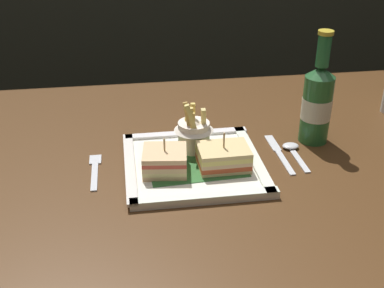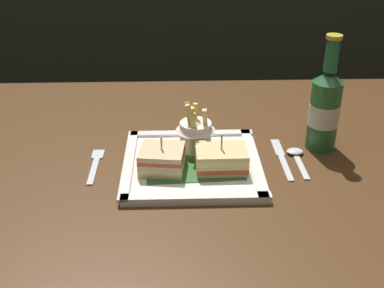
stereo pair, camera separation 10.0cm
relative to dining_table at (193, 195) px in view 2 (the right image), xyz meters
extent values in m
cube|color=#4C2F17|center=(0.00, 0.00, 0.08)|extent=(1.35, 0.87, 0.03)
cylinder|color=brown|center=(0.60, 0.36, -0.29)|extent=(0.06, 0.06, 0.71)
cube|color=white|center=(0.00, -0.05, 0.10)|extent=(0.27, 0.27, 0.01)
cube|color=#2D652D|center=(0.00, -0.05, 0.11)|extent=(0.20, 0.16, 0.00)
cube|color=white|center=(0.00, -0.17, 0.11)|extent=(0.27, 0.02, 0.01)
cube|color=white|center=(0.00, 0.08, 0.11)|extent=(0.27, 0.02, 0.01)
cube|color=white|center=(-0.13, -0.05, 0.11)|extent=(0.02, 0.27, 0.01)
cube|color=white|center=(0.12, -0.05, 0.11)|extent=(0.02, 0.27, 0.01)
cube|color=#DFB27D|center=(-0.06, -0.07, 0.11)|extent=(0.09, 0.09, 0.01)
cube|color=#E3CA83|center=(-0.06, -0.07, 0.12)|extent=(0.09, 0.09, 0.01)
cube|color=#DEB67E|center=(-0.06, -0.07, 0.13)|extent=(0.09, 0.09, 0.01)
cube|color=#C94D3B|center=(-0.06, -0.07, 0.14)|extent=(0.09, 0.09, 0.01)
cube|color=#E4B884|center=(-0.06, -0.07, 0.15)|extent=(0.09, 0.09, 0.01)
cylinder|color=tan|center=(-0.06, -0.07, 0.15)|extent=(0.00, 0.00, 0.07)
cube|color=#E2BB7E|center=(0.05, -0.07, 0.11)|extent=(0.10, 0.08, 0.01)
cube|color=#C94F2B|center=(0.05, -0.07, 0.12)|extent=(0.10, 0.08, 0.01)
cube|color=#E2B685|center=(0.05, -0.07, 0.13)|extent=(0.10, 0.08, 0.01)
cube|color=#EAD570|center=(0.05, -0.07, 0.14)|extent=(0.10, 0.08, 0.01)
cube|color=#DEC17F|center=(0.05, -0.07, 0.15)|extent=(0.10, 0.08, 0.01)
cylinder|color=tan|center=(0.05, -0.07, 0.15)|extent=(0.00, 0.00, 0.07)
cylinder|color=white|center=(0.01, 0.01, 0.14)|extent=(0.07, 0.07, 0.06)
cone|color=white|center=(0.01, 0.01, 0.17)|extent=(0.08, 0.08, 0.03)
cube|color=#E6CE74|center=(0.00, -0.01, 0.18)|extent=(0.02, 0.01, 0.07)
cube|color=#EDD780|center=(0.02, 0.00, 0.18)|extent=(0.01, 0.02, 0.06)
cube|color=#E5B553|center=(0.00, 0.00, 0.18)|extent=(0.01, 0.01, 0.06)
cube|color=#DFB45F|center=(-0.01, 0.00, 0.18)|extent=(0.02, 0.03, 0.07)
cube|color=#EBD476|center=(0.00, -0.02, 0.18)|extent=(0.03, 0.01, 0.08)
cube|color=#D8BB58|center=(-0.01, 0.02, 0.17)|extent=(0.02, 0.02, 0.06)
cube|color=#E6BE5B|center=(0.00, -0.01, 0.17)|extent=(0.01, 0.01, 0.06)
cube|color=#E0C25C|center=(0.01, 0.02, 0.18)|extent=(0.01, 0.01, 0.06)
cylinder|color=#276630|center=(0.27, 0.03, 0.17)|extent=(0.06, 0.06, 0.15)
cone|color=#2D6234|center=(0.27, 0.03, 0.26)|extent=(0.06, 0.06, 0.02)
cylinder|color=#226636|center=(0.27, 0.03, 0.30)|extent=(0.03, 0.03, 0.07)
cylinder|color=gold|center=(0.27, 0.03, 0.34)|extent=(0.03, 0.03, 0.01)
cylinder|color=beige|center=(0.27, 0.03, 0.18)|extent=(0.06, 0.06, 0.05)
cube|color=silver|center=(-0.20, -0.06, 0.10)|extent=(0.01, 0.10, 0.00)
cube|color=silver|center=(-0.20, 0.01, 0.10)|extent=(0.02, 0.04, 0.00)
cube|color=silver|center=(0.18, -0.06, 0.10)|extent=(0.01, 0.10, 0.00)
cube|color=silver|center=(0.18, 0.03, 0.10)|extent=(0.02, 0.07, 0.00)
cube|color=silver|center=(0.21, -0.06, 0.10)|extent=(0.01, 0.09, 0.00)
ellipsoid|color=silver|center=(0.21, 0.00, 0.11)|extent=(0.04, 0.03, 0.01)
camera|label=1|loc=(-0.13, -0.89, 0.61)|focal=46.57mm
camera|label=2|loc=(-0.03, -0.90, 0.61)|focal=46.57mm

